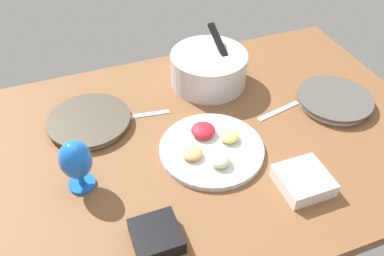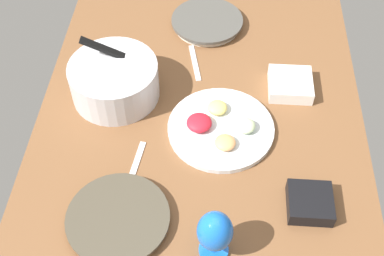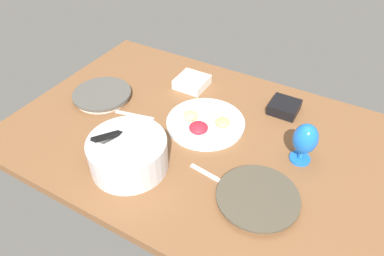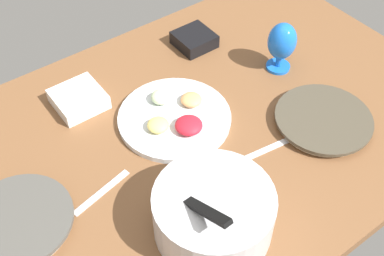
{
  "view_description": "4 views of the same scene",
  "coord_description": "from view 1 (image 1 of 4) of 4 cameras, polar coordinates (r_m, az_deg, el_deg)",
  "views": [
    {
      "loc": [
        -35.65,
        -90.44,
        92.76
      ],
      "look_at": [
        -0.88,
        1.82,
        3.86
      ],
      "focal_mm": 38.29,
      "sensor_mm": 36.0,
      "label": 1
    },
    {
      "loc": [
        -97.05,
        -4.5,
        121.62
      ],
      "look_at": [
        -0.33,
        2.06,
        3.86
      ],
      "focal_mm": 46.96,
      "sensor_mm": 36.0,
      "label": 2
    },
    {
      "loc": [
        -48.46,
        94.72,
        96.02
      ],
      "look_at": [
        4.18,
        2.01,
        3.86
      ],
      "focal_mm": 32.7,
      "sensor_mm": 36.0,
      "label": 3
    },
    {
      "loc": [
        56.9,
        75.58,
        103.23
      ],
      "look_at": [
        2.43,
        1.73,
        3.86
      ],
      "focal_mm": 45.46,
      "sensor_mm": 36.0,
      "label": 4
    }
  ],
  "objects": [
    {
      "name": "hurricane_glass_blue",
      "position": [
        1.18,
        -15.85,
        -4.5
      ],
      "size": [
        9.1,
        9.1,
        16.86
      ],
      "color": "blue",
      "rests_on": "ground_plane"
    },
    {
      "name": "mixing_bowl",
      "position": [
        1.55,
        2.35,
        8.41
      ],
      "size": [
        28.61,
        28.61,
        19.59
      ],
      "color": "silver",
      "rests_on": "ground_plane"
    },
    {
      "name": "dinner_plate_left",
      "position": [
        1.43,
        -14.13,
        0.93
      ],
      "size": [
        28.24,
        28.24,
        2.65
      ],
      "color": "beige",
      "rests_on": "ground_plane"
    },
    {
      "name": "fruit_platter",
      "position": [
        1.3,
        2.7,
        -2.77
      ],
      "size": [
        33.18,
        33.18,
        5.07
      ],
      "color": "silver",
      "rests_on": "ground_plane"
    },
    {
      "name": "square_bowl_white",
      "position": [
        1.23,
        15.27,
        -6.99
      ],
      "size": [
        14.17,
        14.17,
        4.56
      ],
      "color": "white",
      "rests_on": "ground_plane"
    },
    {
      "name": "ground_plane",
      "position": [
        1.36,
        0.62,
        -2.23
      ],
      "size": [
        160.0,
        104.0,
        4.0
      ],
      "primitive_type": "cube",
      "color": "brown"
    },
    {
      "name": "dinner_plate_right",
      "position": [
        1.56,
        19.12,
        3.76
      ],
      "size": [
        26.78,
        26.78,
        3.1
      ],
      "color": "silver",
      "rests_on": "ground_plane"
    },
    {
      "name": "fork_by_left_plate",
      "position": [
        1.44,
        -6.72,
        1.86
      ],
      "size": [
        18.08,
        4.22,
        0.6
      ],
      "primitive_type": "cube",
      "rotation": [
        0.0,
        0.0,
        -0.14
      ],
      "color": "silver",
      "rests_on": "ground_plane"
    },
    {
      "name": "square_bowl_black",
      "position": [
        1.08,
        -5.01,
        -14.7
      ],
      "size": [
        12.23,
        12.23,
        4.59
      ],
      "color": "black",
      "rests_on": "ground_plane"
    },
    {
      "name": "fork_by_right_plate",
      "position": [
        1.48,
        11.97,
        2.39
      ],
      "size": [
        17.97,
        5.56,
        0.6
      ],
      "primitive_type": "cube",
      "rotation": [
        0.0,
        0.0,
        0.21
      ],
      "color": "silver",
      "rests_on": "ground_plane"
    }
  ]
}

